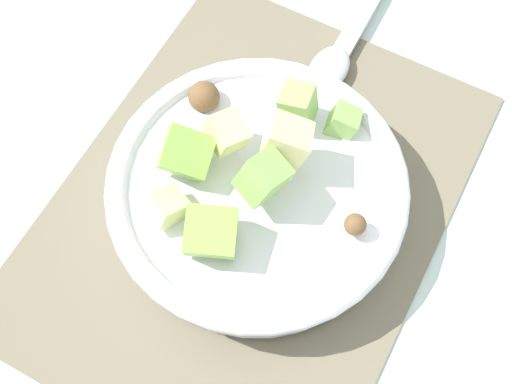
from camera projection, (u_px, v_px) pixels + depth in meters
name	position (u px, v px, depth m)	size (l,w,h in m)	color
ground_plane	(250.00, 208.00, 0.60)	(2.40, 2.40, 0.00)	silver
placemat	(250.00, 206.00, 0.60)	(0.42, 0.31, 0.01)	#756B56
salad_bowl	(255.00, 193.00, 0.56)	(0.25, 0.25, 0.11)	white
serving_spoon	(351.00, 38.00, 0.66)	(0.21, 0.04, 0.01)	#B7B7BC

